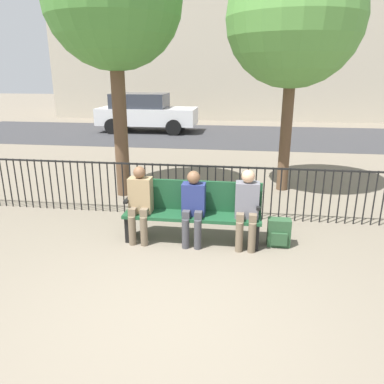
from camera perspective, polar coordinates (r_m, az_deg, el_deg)
ground_plane at (r=4.23m, az=-3.70°, el=-18.18°), size 80.00×80.00×0.00m
park_bench at (r=5.68m, az=0.12°, el=-2.61°), size 2.06×0.45×0.92m
seated_person_0 at (r=5.66m, az=-7.93°, el=-1.29°), size 0.34×0.39×1.17m
seated_person_1 at (r=5.50m, az=0.19°, el=-1.87°), size 0.34×0.39×1.13m
seated_person_2 at (r=5.45m, az=8.36°, el=-2.01°), size 0.34×0.39×1.17m
backpack at (r=5.74m, az=13.09°, el=-6.07°), size 0.34×0.23×0.42m
fence_railing at (r=6.60m, az=1.17°, el=0.85°), size 9.01×0.03×0.95m
tree_0 at (r=8.25m, az=15.36°, el=24.14°), size 2.68×2.68×4.83m
tree_1 at (r=7.83m, az=-11.94°, el=26.72°), size 2.57×2.57×5.06m
street_surface at (r=15.56m, az=5.32°, el=8.57°), size 24.00×6.00×0.01m
parked_car_0 at (r=16.61m, az=-7.12°, el=12.01°), size 4.20×1.94×1.62m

